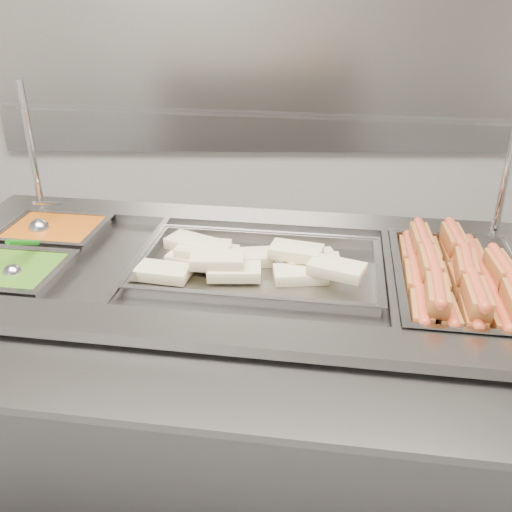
{
  "coord_description": "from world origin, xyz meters",
  "views": [
    {
      "loc": [
        0.03,
        -0.89,
        1.57
      ],
      "look_at": [
        0.02,
        0.5,
        0.87
      ],
      "focal_mm": 40.0,
      "sensor_mm": 36.0,
      "label": 1
    }
  ],
  "objects_px": {
    "sneeze_guard": "(250,119)",
    "serving_spoon": "(15,268)",
    "steam_counter": "(241,384)",
    "pan_hotdogs": "(459,290)",
    "pan_wraps": "(259,271)",
    "ladle": "(40,227)"
  },
  "relations": [
    {
      "from": "steam_counter",
      "to": "sneeze_guard",
      "type": "bearing_deg",
      "value": 82.07
    },
    {
      "from": "sneeze_guard",
      "to": "pan_wraps",
      "type": "xyz_separation_m",
      "value": [
        0.03,
        -0.21,
        -0.37
      ]
    },
    {
      "from": "serving_spoon",
      "to": "pan_hotdogs",
      "type": "bearing_deg",
      "value": -1.04
    },
    {
      "from": "pan_wraps",
      "to": "serving_spoon",
      "type": "xyz_separation_m",
      "value": [
        -0.65,
        -0.05,
        0.03
      ]
    },
    {
      "from": "serving_spoon",
      "to": "pan_wraps",
      "type": "bearing_deg",
      "value": 4.59
    },
    {
      "from": "steam_counter",
      "to": "pan_hotdogs",
      "type": "distance_m",
      "value": 0.71
    },
    {
      "from": "sneeze_guard",
      "to": "pan_hotdogs",
      "type": "height_order",
      "value": "sneeze_guard"
    },
    {
      "from": "pan_hotdogs",
      "to": "ladle",
      "type": "bearing_deg",
      "value": 166.37
    },
    {
      "from": "pan_hotdogs",
      "to": "serving_spoon",
      "type": "distance_m",
      "value": 1.18
    },
    {
      "from": "pan_hotdogs",
      "to": "pan_wraps",
      "type": "distance_m",
      "value": 0.54
    },
    {
      "from": "pan_hotdogs",
      "to": "pan_wraps",
      "type": "height_order",
      "value": "same"
    },
    {
      "from": "steam_counter",
      "to": "sneeze_guard",
      "type": "xyz_separation_m",
      "value": [
        0.03,
        0.21,
        0.77
      ]
    },
    {
      "from": "pan_wraps",
      "to": "ladle",
      "type": "distance_m",
      "value": 0.72
    },
    {
      "from": "ladle",
      "to": "steam_counter",
      "type": "bearing_deg",
      "value": -18.73
    },
    {
      "from": "sneeze_guard",
      "to": "pan_hotdogs",
      "type": "distance_m",
      "value": 0.74
    },
    {
      "from": "steam_counter",
      "to": "pan_wraps",
      "type": "xyz_separation_m",
      "value": [
        0.06,
        -0.01,
        0.4
      ]
    },
    {
      "from": "sneeze_guard",
      "to": "ladle",
      "type": "xyz_separation_m",
      "value": [
        -0.65,
        0.01,
        -0.34
      ]
    },
    {
      "from": "pan_wraps",
      "to": "serving_spoon",
      "type": "bearing_deg",
      "value": -175.41
    },
    {
      "from": "ladle",
      "to": "serving_spoon",
      "type": "height_order",
      "value": "ladle"
    },
    {
      "from": "pan_wraps",
      "to": "serving_spoon",
      "type": "height_order",
      "value": "serving_spoon"
    },
    {
      "from": "sneeze_guard",
      "to": "serving_spoon",
      "type": "relative_size",
      "value": 9.13
    },
    {
      "from": "steam_counter",
      "to": "serving_spoon",
      "type": "distance_m",
      "value": 0.74
    }
  ]
}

